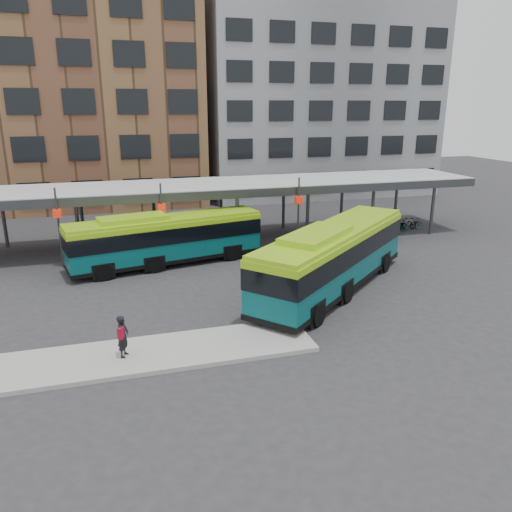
# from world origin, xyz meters

# --- Properties ---
(ground) EXTENTS (120.00, 120.00, 0.00)m
(ground) POSITION_xyz_m (0.00, 0.00, 0.00)
(ground) COLOR #28282B
(ground) RESTS_ON ground
(boarding_island) EXTENTS (14.00, 3.00, 0.18)m
(boarding_island) POSITION_xyz_m (-5.50, -3.00, 0.09)
(boarding_island) COLOR gray
(boarding_island) RESTS_ON ground
(canopy) EXTENTS (40.00, 6.53, 4.80)m
(canopy) POSITION_xyz_m (-0.06, 12.87, 3.91)
(canopy) COLOR #999B9E
(canopy) RESTS_ON ground
(building_brick) EXTENTS (26.00, 14.00, 22.00)m
(building_brick) POSITION_xyz_m (-10.00, 32.00, 11.00)
(building_brick) COLOR brown
(building_brick) RESTS_ON ground
(building_grey) EXTENTS (24.00, 14.00, 20.00)m
(building_grey) POSITION_xyz_m (16.00, 32.00, 10.00)
(building_grey) COLOR slate
(building_grey) RESTS_ON ground
(bus_front) EXTENTS (11.70, 10.62, 3.60)m
(bus_front) POSITION_xyz_m (4.89, 1.69, 1.87)
(bus_front) COLOR #074A4E
(bus_front) RESTS_ON ground
(bus_rear) EXTENTS (11.91, 4.86, 3.21)m
(bus_rear) POSITION_xyz_m (-2.98, 8.53, 1.67)
(bus_rear) COLOR #074A4E
(bus_rear) RESTS_ON ground
(pedestrian) EXTENTS (0.59, 0.71, 1.66)m
(pedestrian) POSITION_xyz_m (-5.92, -3.04, 1.02)
(pedestrian) COLOR black
(pedestrian) RESTS_ON boarding_island
(bike_rack) EXTENTS (7.42, 1.62, 1.06)m
(bike_rack) POSITION_xyz_m (13.77, 12.06, 0.48)
(bike_rack) COLOR slate
(bike_rack) RESTS_ON ground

